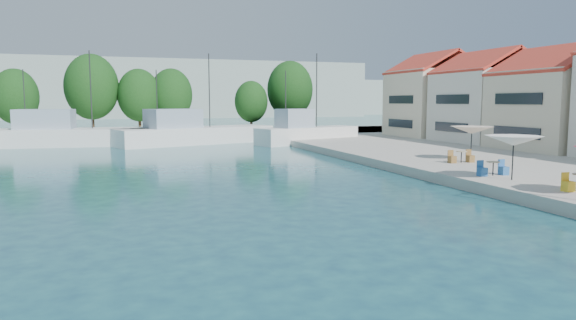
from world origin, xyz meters
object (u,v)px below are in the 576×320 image
object	(u,v)px
trawler_03	(192,134)
umbrella_white	(514,141)
trawler_02	(69,136)
umbrella_cream	(472,130)
trawler_04	(306,134)

from	to	relation	value
trawler_03	umbrella_white	world-z (taller)	trawler_03
trawler_02	trawler_03	distance (m)	12.49
trawler_02	umbrella_cream	bearing A→B (deg)	-40.66
trawler_02	umbrella_cream	world-z (taller)	trawler_02
umbrella_white	umbrella_cream	size ratio (longest dim) A/B	0.99
umbrella_white	trawler_04	bearing A→B (deg)	89.26
trawler_02	trawler_04	world-z (taller)	same
trawler_03	umbrella_cream	world-z (taller)	trawler_03
trawler_03	trawler_04	bearing A→B (deg)	-36.43
trawler_02	umbrella_cream	distance (m)	39.55
trawler_02	trawler_04	distance (m)	24.73
trawler_02	umbrella_cream	size ratio (longest dim) A/B	6.41
umbrella_white	umbrella_cream	bearing A→B (deg)	64.83
umbrella_cream	trawler_04	bearing A→B (deg)	98.39
trawler_03	trawler_04	distance (m)	12.33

